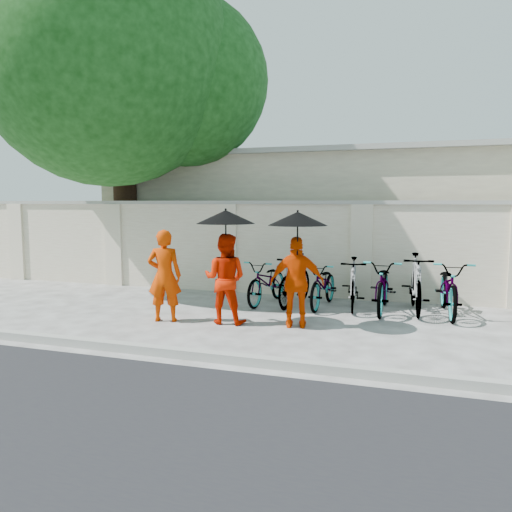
% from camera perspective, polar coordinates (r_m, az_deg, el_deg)
% --- Properties ---
extents(ground, '(80.00, 80.00, 0.00)m').
position_cam_1_polar(ground, '(8.36, -4.59, -8.00)').
color(ground, '#B8B6B4').
extents(kerb, '(40.00, 0.16, 0.12)m').
position_cam_1_polar(kerb, '(6.87, -10.23, -10.71)').
color(kerb, gray).
rests_on(kerb, ground).
extents(compound_wall, '(20.00, 0.30, 2.00)m').
position_cam_1_polar(compound_wall, '(10.93, 6.82, 0.64)').
color(compound_wall, beige).
rests_on(compound_wall, ground).
extents(building_behind, '(14.00, 6.00, 3.20)m').
position_cam_1_polar(building_behind, '(14.51, 13.77, 4.23)').
color(building_behind, beige).
rests_on(building_behind, ground).
extents(shade_tree, '(6.70, 6.20, 8.20)m').
position_cam_1_polar(shade_tree, '(12.84, -15.34, 19.71)').
color(shade_tree, '#3D2517').
rests_on(shade_tree, ground).
extents(monk_left, '(0.66, 0.53, 1.58)m').
position_cam_1_polar(monk_left, '(8.68, -10.42, -2.22)').
color(monk_left, '#CC3400').
rests_on(monk_left, ground).
extents(monk_center, '(0.77, 0.61, 1.52)m').
position_cam_1_polar(monk_center, '(8.42, -3.55, -2.60)').
color(monk_center, red).
rests_on(monk_center, ground).
extents(parasol_center, '(0.97, 0.97, 1.05)m').
position_cam_1_polar(parasol_center, '(8.23, -3.48, 4.48)').
color(parasol_center, black).
rests_on(parasol_center, ground).
extents(monk_right, '(0.93, 0.54, 1.49)m').
position_cam_1_polar(monk_right, '(8.14, 4.71, -3.02)').
color(monk_right, '#DB3900').
rests_on(monk_right, ground).
extents(parasol_right, '(0.96, 0.96, 1.05)m').
position_cam_1_polar(parasol_right, '(7.96, 4.78, 4.28)').
color(parasol_right, black).
rests_on(parasol_right, ground).
extents(bike_0, '(0.81, 1.76, 0.89)m').
position_cam_1_polar(bike_0, '(10.08, 1.30, -2.95)').
color(bike_0, gray).
rests_on(bike_0, ground).
extents(bike_1, '(0.67, 1.74, 1.02)m').
position_cam_1_polar(bike_1, '(9.92, 4.47, -2.74)').
color(bike_1, gray).
rests_on(bike_1, ground).
extents(bike_2, '(0.70, 1.72, 0.88)m').
position_cam_1_polar(bike_2, '(9.83, 7.74, -3.27)').
color(bike_2, gray).
rests_on(bike_2, ground).
extents(bike_3, '(0.64, 1.68, 0.98)m').
position_cam_1_polar(bike_3, '(9.73, 11.06, -3.12)').
color(bike_3, gray).
rests_on(bike_3, ground).
extents(bike_4, '(0.67, 1.90, 1.00)m').
position_cam_1_polar(bike_4, '(9.62, 14.40, -3.26)').
color(bike_4, gray).
rests_on(bike_4, ground).
extents(bike_5, '(0.68, 1.86, 1.09)m').
position_cam_1_polar(bike_5, '(9.69, 17.82, -3.02)').
color(bike_5, gray).
rests_on(bike_5, ground).
extents(bike_6, '(0.82, 1.98, 1.01)m').
position_cam_1_polar(bike_6, '(9.66, 21.21, -3.41)').
color(bike_6, gray).
rests_on(bike_6, ground).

